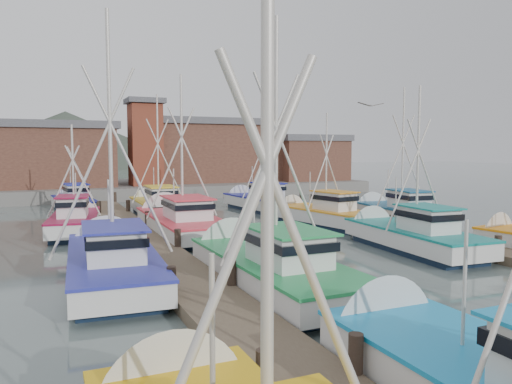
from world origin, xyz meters
name	(u,v)px	position (x,y,z in m)	size (l,w,h in m)	color
ground	(351,266)	(0.00, 0.00, 0.00)	(260.00, 260.00, 0.00)	#4D5C59
dock_left	(161,256)	(-7.00, 4.04, 0.21)	(2.30, 46.00, 1.50)	#4D3D2F
dock_right	(417,234)	(7.00, 4.04, 0.21)	(2.30, 46.00, 1.50)	#4D3D2F
quay	(158,188)	(0.00, 37.00, 0.60)	(44.00, 16.00, 1.20)	slate
shed_left	(47,154)	(-11.00, 35.00, 4.34)	(12.72, 8.48, 6.20)	brown
shed_center	(210,150)	(6.00, 37.00, 4.69)	(14.84, 9.54, 6.90)	brown
shed_right	(308,157)	(17.00, 34.00, 3.84)	(8.48, 6.36, 5.20)	brown
lookout_tower	(145,141)	(-2.00, 33.00, 5.55)	(3.60, 3.60, 8.50)	brown
distant_hills	(36,167)	(-12.76, 122.59, 0.00)	(175.00, 140.00, 42.00)	#3E483C
boat_4	(266,266)	(-4.37, -1.14, 0.68)	(4.06, 9.81, 10.07)	#0F1E33
boat_5	(407,235)	(4.45, 1.88, 0.68)	(3.40, 8.80, 8.43)	#0F1E33
boat_6	(112,261)	(-9.31, 1.82, 0.69)	(4.28, 9.82, 10.48)	#0F1E33
boat_8	(179,222)	(-4.49, 10.58, 0.68)	(4.03, 10.45, 9.84)	#0F1E33
boat_9	(319,215)	(4.47, 10.18, 0.68)	(4.01, 8.51, 7.68)	#0F1E33
boat_10	(76,221)	(-9.88, 13.33, 0.68)	(3.47, 8.20, 6.78)	#0F1E33
boat_11	(395,212)	(9.61, 9.12, 0.68)	(3.75, 8.70, 9.38)	#0F1E33
boat_12	(157,206)	(-4.02, 18.65, 0.68)	(3.75, 8.99, 9.37)	#0F1E33
boat_13	(258,202)	(4.01, 18.81, 0.68)	(3.47, 8.94, 8.61)	#0F1E33
boat_14	(73,203)	(-9.46, 23.20, 0.68)	(3.14, 7.88, 6.69)	#0F1E33
gull_far	(371,105)	(3.85, 4.13, 7.05)	(1.54, 0.60, 0.24)	gray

